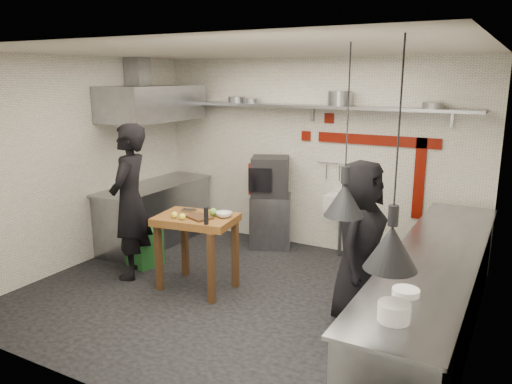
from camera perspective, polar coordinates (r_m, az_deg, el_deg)
The scene contains 47 objects.
floor at distance 6.01m, azimuth -1.80°, elevation -11.87°, with size 5.00×5.00×0.00m, color black.
ceiling at distance 5.45m, azimuth -2.02°, elevation 15.85°, with size 5.00×5.00×0.00m, color beige.
wall_back at distance 7.42m, azimuth 6.47°, elevation 4.22°, with size 5.00×0.04×2.80m, color silver.
wall_front at distance 3.97m, azimuth -17.68°, elevation -4.25°, with size 5.00×0.04×2.80m, color silver.
wall_left at distance 7.16m, azimuth -19.38°, elevation 3.23°, with size 0.04×4.20×2.80m, color silver.
wall_right at distance 4.82m, azimuth 24.55°, elevation -1.80°, with size 0.04×4.20×2.80m, color silver.
red_band_horiz at distance 7.05m, azimuth 13.63°, elevation 5.77°, with size 1.70×0.02×0.14m, color #640E04.
red_band_vert at distance 7.00m, azimuth 18.15°, elevation 1.44°, with size 0.14×0.02×1.10m, color #640E04.
red_tile_a at distance 7.24m, azimuth 8.36°, elevation 8.34°, with size 0.14×0.02×0.14m, color #640E04.
red_tile_b at distance 7.40m, azimuth 5.74°, elevation 6.41°, with size 0.14×0.02×0.14m, color #640E04.
back_shelf at distance 7.17m, azimuth 6.05°, elevation 9.72°, with size 4.60×0.34×0.04m, color slate.
shelf_bracket_left at distance 8.23m, azimuth -5.96°, elevation 9.47°, with size 0.04×0.06×0.24m, color slate.
shelf_bracket_mid at distance 7.32m, azimuth 6.50°, elevation 8.99°, with size 0.04×0.06×0.24m, color slate.
shelf_bracket_right at distance 6.82m, azimuth 21.54°, elevation 7.86°, with size 0.04×0.06×0.24m, color slate.
pan_far_left at distance 7.71m, azimuth -2.21°, elevation 10.50°, with size 0.26×0.26×0.09m, color slate.
pan_mid_left at distance 7.59m, azimuth -0.57°, elevation 10.39°, with size 0.24×0.24×0.07m, color slate.
stock_pot at distance 7.00m, azimuth 9.55°, elevation 10.51°, with size 0.33×0.33×0.20m, color slate.
pan_right at distance 6.70m, azimuth 19.61°, elevation 9.31°, with size 0.27×0.27×0.08m, color slate.
oven_stand at distance 7.58m, azimuth 1.68°, elevation -3.25°, with size 0.60×0.54×0.80m, color slate.
combi_oven at distance 7.38m, azimuth 1.62°, elevation 1.81°, with size 0.53×0.50×0.58m, color black.
oven_door at distance 7.16m, azimuth 0.97°, elevation 1.46°, with size 0.46×0.03×0.46m, color #640E04.
oven_glass at distance 7.11m, azimuth 0.46°, elevation 1.38°, with size 0.34×0.01×0.34m, color black.
hand_sink at distance 7.19m, azimuth 9.83°, elevation -1.23°, with size 0.46×0.34×0.22m, color silver.
sink_tap at distance 7.14m, azimuth 9.89°, elevation 0.17°, with size 0.03×0.03×0.14m, color slate.
sink_drain at distance 7.27m, azimuth 9.59°, elevation -4.66°, with size 0.06×0.06×0.66m, color slate.
utensil_rail at distance 7.20m, azimuth 10.37°, elevation 3.18°, with size 0.02×0.02×0.90m, color slate.
counter_right at distance 5.16m, azimuth 19.59°, elevation -11.59°, with size 0.70×3.80×0.90m, color slate.
counter_right_top at distance 4.99m, azimuth 20.00°, elevation -6.73°, with size 0.76×3.90×0.03m, color slate.
plate_stack at distance 3.57m, azimuth 15.48°, elevation -13.08°, with size 0.22×0.22×0.13m, color silver.
small_bowl_right at distance 3.99m, azimuth 16.75°, elevation -10.90°, with size 0.21×0.21×0.05m, color silver.
counter_left at distance 7.85m, azimuth -11.45°, elevation -2.56°, with size 0.70×1.90×0.90m, color slate.
counter_left_top at distance 7.74m, azimuth -11.60°, elevation 0.76°, with size 0.76×2.00×0.03m, color slate.
extractor_hood at distance 7.54m, azimuth -11.75°, elevation 9.92°, with size 0.78×1.60×0.50m, color slate.
hood_duct at distance 7.70m, azimuth -13.34°, elevation 12.88°, with size 0.28×0.28×0.50m, color slate.
green_bin at distance 7.03m, azimuth -12.61°, elevation -6.21°, with size 0.38×0.38×0.50m, color #1D5723.
prep_table at distance 6.11m, azimuth -6.74°, elevation -6.88°, with size 0.92×0.64×0.92m, color brown, non-canonical shape.
cutting_board at distance 5.86m, azimuth -6.52°, elevation -2.87°, with size 0.31×0.22×0.03m, color #442B17.
pepper_mill at distance 5.59m, azimuth -5.72°, elevation -2.71°, with size 0.05×0.05×0.20m, color black.
lemon_a at distance 5.90m, azimuth -9.30°, elevation -2.58°, with size 0.07×0.07×0.07m, color yellow.
lemon_b at distance 5.82m, azimuth -8.41°, elevation -2.80°, with size 0.07×0.07×0.07m, color yellow.
veg_ball at distance 5.93m, azimuth -4.92°, elevation -2.28°, with size 0.09×0.09×0.09m, color #619934.
steel_tray at distance 6.15m, azimuth -7.70°, elevation -2.11°, with size 0.16×0.11×0.03m, color slate.
bowl at distance 5.88m, azimuth -3.69°, elevation -2.59°, with size 0.19×0.19×0.06m, color silver.
heat_lamp_near at distance 4.08m, azimuth 10.37°, elevation 6.73°, with size 0.33×0.33×1.39m, color black, non-canonical shape.
heat_lamp_far at distance 3.32m, azimuth 15.83°, elevation 3.86°, with size 0.36×0.36×1.53m, color black, non-canonical shape.
chef_left at distance 6.51m, azimuth -14.20°, elevation -1.08°, with size 0.72×0.47×1.98m, color black.
chef_right at distance 5.31m, azimuth 11.72°, elevation -5.59°, with size 0.84×0.55×1.72m, color black.
Camera 1 is at (2.80, -4.67, 2.55)m, focal length 35.00 mm.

